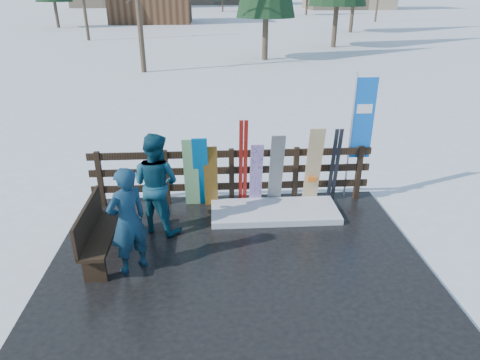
{
  "coord_description": "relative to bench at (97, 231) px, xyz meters",
  "views": [
    {
      "loc": [
        -0.33,
        -5.66,
        4.09
      ],
      "look_at": [
        0.09,
        1.0,
        1.1
      ],
      "focal_mm": 32.0,
      "sensor_mm": 36.0,
      "label": 1
    }
  ],
  "objects": [
    {
      "name": "ground",
      "position": [
        2.22,
        -0.3,
        -0.6
      ],
      "size": [
        700.0,
        700.0,
        0.0
      ],
      "primitive_type": "plane",
      "color": "white",
      "rests_on": "ground"
    },
    {
      "name": "deck",
      "position": [
        2.22,
        -0.3,
        -0.56
      ],
      "size": [
        6.0,
        5.0,
        0.08
      ],
      "primitive_type": "cube",
      "color": "black",
      "rests_on": "ground"
    },
    {
      "name": "fence",
      "position": [
        2.22,
        1.9,
        0.14
      ],
      "size": [
        5.6,
        0.1,
        1.15
      ],
      "color": "black",
      "rests_on": "deck"
    },
    {
      "name": "snow_patch",
      "position": [
        3.03,
        1.3,
        -0.46
      ],
      "size": [
        2.45,
        1.0,
        0.12
      ],
      "primitive_type": "cube",
      "color": "white",
      "rests_on": "deck"
    },
    {
      "name": "bench",
      "position": [
        0.0,
        0.0,
        0.0
      ],
      "size": [
        0.41,
        1.5,
        0.97
      ],
      "color": "black",
      "rests_on": "deck"
    },
    {
      "name": "snowboard_0",
      "position": [
        1.62,
        1.68,
        0.25
      ],
      "size": [
        0.28,
        0.42,
        1.52
      ],
      "primitive_type": "cube",
      "rotation": [
        0.25,
        0.0,
        0.0
      ],
      "color": "#046FB9",
      "rests_on": "deck"
    },
    {
      "name": "snowboard_1",
      "position": [
        1.43,
        1.68,
        0.23
      ],
      "size": [
        0.29,
        0.37,
        1.5
      ],
      "primitive_type": "cube",
      "rotation": [
        0.23,
        0.0,
        0.0
      ],
      "color": "white",
      "rests_on": "deck"
    },
    {
      "name": "snowboard_2",
      "position": [
        1.81,
        1.68,
        0.15
      ],
      "size": [
        0.26,
        0.25,
        1.33
      ],
      "primitive_type": "cube",
      "rotation": [
        0.17,
        0.0,
        0.0
      ],
      "color": "orange",
      "rests_on": "deck"
    },
    {
      "name": "snowboard_3",
      "position": [
        2.7,
        1.68,
        0.17
      ],
      "size": [
        0.25,
        0.34,
        1.36
      ],
      "primitive_type": "cube",
      "rotation": [
        0.23,
        0.0,
        0.0
      ],
      "color": "white",
      "rests_on": "deck"
    },
    {
      "name": "snowboard_4",
      "position": [
        3.09,
        1.68,
        0.25
      ],
      "size": [
        0.27,
        0.37,
        1.54
      ],
      "primitive_type": "cube",
      "rotation": [
        0.22,
        0.0,
        0.0
      ],
      "color": "black",
      "rests_on": "deck"
    },
    {
      "name": "snowboard_5",
      "position": [
        3.82,
        1.68,
        0.31
      ],
      "size": [
        0.3,
        0.35,
        1.65
      ],
      "primitive_type": "cube",
      "rotation": [
        0.19,
        0.0,
        0.0
      ],
      "color": "silver",
      "rests_on": "deck"
    },
    {
      "name": "ski_pair_a",
      "position": [
        2.45,
        1.75,
        0.39
      ],
      "size": [
        0.17,
        0.34,
        1.82
      ],
      "color": "maroon",
      "rests_on": "deck"
    },
    {
      "name": "ski_pair_b",
      "position": [
        4.27,
        1.75,
        0.28
      ],
      "size": [
        0.17,
        0.23,
        1.6
      ],
      "color": "black",
      "rests_on": "deck"
    },
    {
      "name": "rental_flag",
      "position": [
        4.76,
        1.95,
        1.09
      ],
      "size": [
        0.45,
        0.04,
        2.6
      ],
      "color": "silver",
      "rests_on": "deck"
    },
    {
      "name": "person_front",
      "position": [
        0.58,
        -0.32,
        0.34
      ],
      "size": [
        0.74,
        0.71,
        1.71
      ],
      "primitive_type": "imported",
      "rotation": [
        0.0,
        0.0,
        3.83
      ],
      "color": "navy",
      "rests_on": "deck"
    },
    {
      "name": "person_back",
      "position": [
        0.86,
        0.89,
        0.4
      ],
      "size": [
        1.11,
        1.02,
        1.82
      ],
      "primitive_type": "imported",
      "rotation": [
        0.0,
        0.0,
        2.66
      ],
      "color": "navy",
      "rests_on": "deck"
    }
  ]
}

